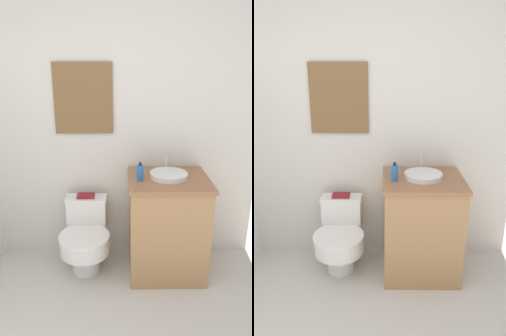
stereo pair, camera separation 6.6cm
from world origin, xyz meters
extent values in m
cube|color=silver|center=(0.00, 1.92, 1.25)|extent=(3.45, 0.05, 2.50)
cube|color=brown|center=(0.20, 1.89, 1.46)|extent=(0.49, 0.02, 0.58)
cube|color=beige|center=(0.20, 1.88, 1.46)|extent=(0.46, 0.01, 0.55)
cylinder|color=white|center=(0.20, 1.58, 0.11)|extent=(0.23, 0.23, 0.22)
cylinder|color=white|center=(0.20, 1.53, 0.29)|extent=(0.41, 0.41, 0.14)
cylinder|color=white|center=(0.20, 1.53, 0.37)|extent=(0.42, 0.42, 0.02)
cube|color=white|center=(0.20, 1.77, 0.43)|extent=(0.34, 0.15, 0.34)
cube|color=white|center=(0.20, 1.77, 0.61)|extent=(0.36, 0.16, 0.02)
cube|color=#AD7F51|center=(0.90, 1.59, 0.42)|extent=(0.62, 0.55, 0.83)
cube|color=#9E6642|center=(0.90, 1.59, 0.85)|extent=(0.65, 0.58, 0.03)
cylinder|color=white|center=(0.90, 1.61, 0.88)|extent=(0.31, 0.31, 0.04)
cylinder|color=silver|center=(0.90, 1.79, 0.93)|extent=(0.02, 0.02, 0.13)
cylinder|color=#2D6BB2|center=(0.66, 1.55, 0.92)|extent=(0.06, 0.06, 0.13)
cylinder|color=black|center=(0.66, 1.55, 1.00)|extent=(0.02, 0.02, 0.03)
cube|color=maroon|center=(0.20, 1.77, 0.63)|extent=(0.15, 0.10, 0.02)
camera|label=1|loc=(0.52, -0.87, 1.79)|focal=35.00mm
camera|label=2|loc=(0.58, -0.87, 1.79)|focal=35.00mm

